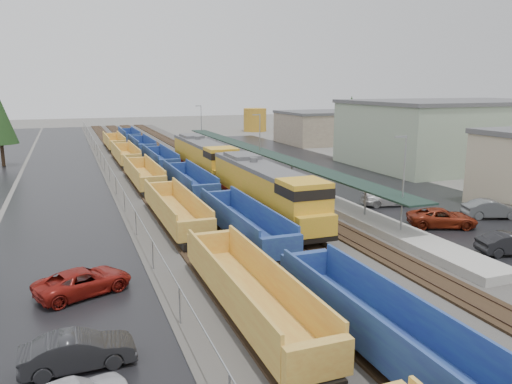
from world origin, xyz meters
TOP-DOWN VIEW (x-y plane):
  - ballast_strip at (0.00, 60.00)m, footprint 20.00×160.00m
  - trackbed at (-0.00, 60.00)m, footprint 14.60×160.00m
  - west_parking_lot at (-15.00, 60.00)m, footprint 10.00×160.00m
  - east_commuter_lot at (19.00, 50.00)m, footprint 16.00×100.00m
  - station_platform at (9.50, 50.01)m, footprint 3.00×80.00m
  - chainlink_fence at (-9.50, 58.44)m, footprint 0.08×160.04m
  - industrial_buildings at (37.76, 45.85)m, footprint 32.52×75.30m
  - distant_hills at (44.79, 210.68)m, footprint 301.00×140.00m
  - tree_east at (28.00, 58.00)m, footprint 4.40×4.40m
  - locomotive_lead at (2.00, 29.39)m, footprint 3.29×21.69m
  - locomotive_trail at (2.00, 50.39)m, footprint 3.29×21.69m
  - well_string_yellow at (-6.00, 38.92)m, footprint 2.84×106.62m
  - well_string_blue at (-2.00, 41.72)m, footprint 2.85×122.00m
  - storage_tank at (31.49, 109.98)m, footprint 5.84×5.84m
  - parked_car_west_b at (-14.30, 9.71)m, footprint 1.75×4.69m
  - parked_car_west_c at (-13.80, 17.62)m, footprint 4.31×5.92m
  - parked_car_east_a at (14.46, 14.19)m, footprint 2.64×4.93m
  - parked_car_east_b at (14.72, 21.42)m, footprint 4.55×6.19m
  - parked_car_east_c at (15.01, 29.47)m, footprint 3.15×5.52m
  - parked_car_east_e at (20.85, 22.16)m, footprint 3.25×5.28m

SIDE VIEW (x-z plane):
  - distant_hills at x=44.79m, z-range -12.60..12.60m
  - west_parking_lot at x=-15.00m, z-range 0.00..0.02m
  - east_commuter_lot at x=19.00m, z-range 0.00..0.02m
  - ballast_strip at x=0.00m, z-range 0.00..0.08m
  - trackbed at x=0.00m, z-range 0.05..0.27m
  - station_platform at x=9.50m, z-range -3.27..4.73m
  - parked_car_west_c at x=-13.80m, z-range 0.00..1.49m
  - parked_car_east_c at x=15.01m, z-range 0.00..1.51m
  - parked_car_west_b at x=-14.30m, z-range 0.00..1.53m
  - parked_car_east_a at x=14.46m, z-range 0.00..1.54m
  - parked_car_east_b at x=14.72m, z-range 0.00..1.56m
  - parked_car_east_e at x=20.85m, z-range 0.00..1.64m
  - well_string_yellow at x=-6.00m, z-range -0.02..2.50m
  - well_string_blue at x=-2.00m, z-range -0.03..2.50m
  - chainlink_fence at x=-9.50m, z-range 0.60..2.62m
  - locomotive_lead at x=2.00m, z-range 0.14..5.05m
  - locomotive_trail at x=2.00m, z-range 0.14..5.05m
  - storage_tank at x=31.49m, z-range 0.00..5.84m
  - industrial_buildings at x=37.76m, z-range -0.50..9.00m
  - tree_east at x=28.00m, z-range 1.47..11.47m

